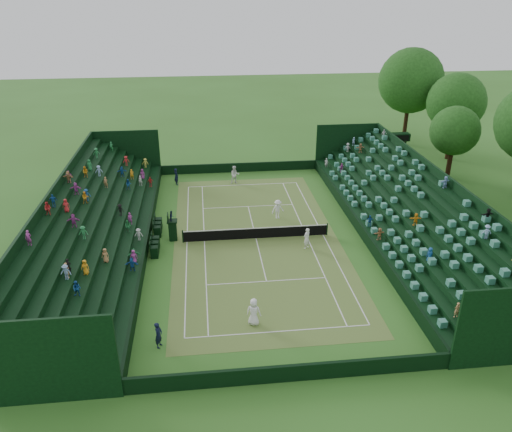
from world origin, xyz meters
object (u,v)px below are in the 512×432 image
(tennis_net, at_px, (256,233))
(player_far_west, at_px, (235,175))
(player_near_west, at_px, (254,312))
(player_near_east, at_px, (307,238))
(umpire_chair, at_px, (172,228))
(player_far_east, at_px, (278,209))

(tennis_net, height_order, player_far_west, player_far_west)
(tennis_net, relative_size, player_near_west, 6.61)
(tennis_net, height_order, player_near_east, player_near_east)
(umpire_chair, distance_m, player_near_west, 12.68)
(player_near_west, bearing_deg, player_far_east, -86.39)
(tennis_net, xyz_separation_m, player_near_west, (-1.38, -11.01, 0.36))
(player_near_east, bearing_deg, tennis_net, -63.49)
(tennis_net, bearing_deg, player_far_west, 93.50)
(player_far_east, bearing_deg, tennis_net, -137.44)
(umpire_chair, relative_size, player_near_west, 1.43)
(player_near_west, relative_size, player_near_east, 1.04)
(player_near_east, bearing_deg, player_far_west, -107.71)
(player_near_east, bearing_deg, player_near_west, 25.85)
(umpire_chair, bearing_deg, tennis_net, -4.93)
(player_far_west, relative_size, player_far_east, 1.09)
(tennis_net, distance_m, umpire_chair, 6.62)
(player_near_west, xyz_separation_m, player_far_east, (3.69, 14.64, -0.03))
(umpire_chair, bearing_deg, player_far_east, 19.05)
(player_far_east, bearing_deg, player_far_west, 94.25)
(umpire_chair, height_order, player_near_west, umpire_chair)
(tennis_net, height_order, umpire_chair, umpire_chair)
(umpire_chair, height_order, player_near_east, umpire_chair)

